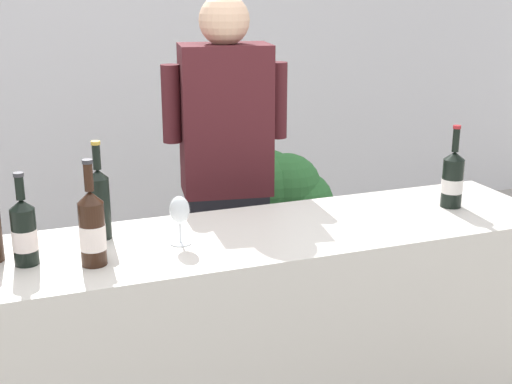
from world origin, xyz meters
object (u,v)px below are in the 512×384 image
Objects in this scene: person_server at (227,195)px; wine_glass at (180,212)px; wine_bottle_1 at (92,228)px; wine_bottle_3 at (453,179)px; wine_bottle_5 at (24,232)px; wine_bottle_0 at (100,201)px; potted_shrub at (276,202)px.

wine_glass is at bearing -119.87° from person_server.
wine_glass is (0.30, 0.08, -0.01)m from wine_bottle_1.
wine_bottle_1 is at bearing -175.81° from wine_bottle_3.
wine_bottle_5 is (-0.20, 0.08, -0.01)m from wine_bottle_1.
wine_bottle_5 is 1.12m from person_server.
wine_bottle_1 is 1.14× the size of wine_bottle_5.
wine_bottle_3 is at bearing -5.37° from wine_bottle_0.
wine_bottle_5 is (-0.26, -0.15, -0.03)m from wine_bottle_0.
wine_bottle_0 is 0.24m from wine_bottle_1.
wine_bottle_5 is at bearing 158.55° from wine_bottle_1.
wine_bottle_5 is at bearing -138.81° from potted_shrub.
wine_bottle_1 is 1.71m from potted_shrub.
potted_shrub is at bearing 47.74° from wine_bottle_1.
wine_bottle_0 is 1.52m from potted_shrub.
wine_bottle_3 reaches higher than wine_glass.
wine_glass is 0.10× the size of person_server.
wine_bottle_0 reaches higher than wine_bottle_3.
potted_shrub is at bearing 104.19° from wine_bottle_3.
potted_shrub is at bearing 54.53° from wine_glass.
wine_bottle_1 is at bearing -21.45° from wine_bottle_5.
wine_bottle_0 is 0.29m from wine_glass.
wine_bottle_1 is 1.03m from person_server.
wine_bottle_0 is at bearing -136.67° from potted_shrub.
wine_bottle_5 is at bearing -142.84° from person_server.
wine_bottle_1 is at bearing -103.94° from wine_bottle_0.
person_server reaches higher than wine_glass.
wine_bottle_5 reaches higher than wine_glass.
person_server reaches higher than potted_shrub.
wine_bottle_3 is 0.98m from person_server.
wine_glass is 1.47m from potted_shrub.
wine_glass is at bearing 0.42° from wine_bottle_5.
potted_shrub is at bearing 43.33° from wine_bottle_0.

